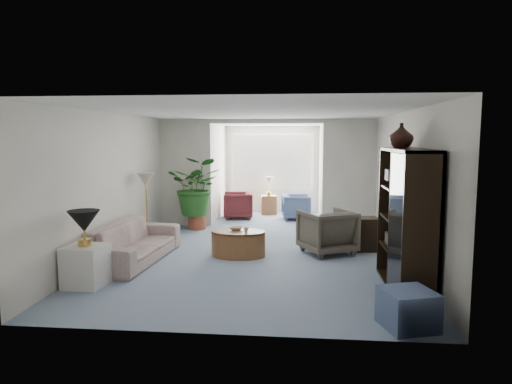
# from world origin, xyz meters

# --- Properties ---
(floor) EXTENTS (6.00, 6.00, 0.00)m
(floor) POSITION_xyz_m (0.00, 0.00, 0.00)
(floor) COLOR #7E8FA6
(floor) RESTS_ON ground
(sunroom_floor) EXTENTS (2.60, 2.60, 0.00)m
(sunroom_floor) POSITION_xyz_m (0.00, 4.10, 0.00)
(sunroom_floor) COLOR #7E8FA6
(sunroom_floor) RESTS_ON ground
(back_pier_left) EXTENTS (1.20, 0.12, 2.50)m
(back_pier_left) POSITION_xyz_m (-1.90, 3.00, 1.25)
(back_pier_left) COLOR silver
(back_pier_left) RESTS_ON ground
(back_pier_right) EXTENTS (1.20, 0.12, 2.50)m
(back_pier_right) POSITION_xyz_m (1.90, 3.00, 1.25)
(back_pier_right) COLOR silver
(back_pier_right) RESTS_ON ground
(back_header) EXTENTS (2.60, 0.12, 0.10)m
(back_header) POSITION_xyz_m (0.00, 3.00, 2.45)
(back_header) COLOR silver
(back_header) RESTS_ON back_pier_left
(window_pane) EXTENTS (2.20, 0.02, 1.50)m
(window_pane) POSITION_xyz_m (0.00, 5.18, 1.40)
(window_pane) COLOR white
(window_blinds) EXTENTS (2.20, 0.02, 1.50)m
(window_blinds) POSITION_xyz_m (0.00, 5.15, 1.40)
(window_blinds) COLOR white
(framed_picture) EXTENTS (0.04, 0.50, 0.40)m
(framed_picture) POSITION_xyz_m (2.46, -0.10, 1.70)
(framed_picture) COLOR beige
(sofa) EXTENTS (1.02, 2.28, 0.65)m
(sofa) POSITION_xyz_m (-1.99, -0.24, 0.33)
(sofa) COLOR #BCB19F
(sofa) RESTS_ON ground
(end_table) EXTENTS (0.56, 0.56, 0.57)m
(end_table) POSITION_xyz_m (-2.19, -1.59, 0.29)
(end_table) COLOR silver
(end_table) RESTS_ON ground
(table_lamp) EXTENTS (0.44, 0.44, 0.30)m
(table_lamp) POSITION_xyz_m (-2.19, -1.59, 0.92)
(table_lamp) COLOR black
(table_lamp) RESTS_ON end_table
(floor_lamp) EXTENTS (0.36, 0.36, 0.28)m
(floor_lamp) POSITION_xyz_m (-2.25, 1.21, 1.25)
(floor_lamp) COLOR beige
(floor_lamp) RESTS_ON ground
(coffee_table) EXTENTS (1.14, 1.14, 0.45)m
(coffee_table) POSITION_xyz_m (-0.28, 0.25, 0.23)
(coffee_table) COLOR brown
(coffee_table) RESTS_ON ground
(coffee_bowl) EXTENTS (0.28, 0.28, 0.06)m
(coffee_bowl) POSITION_xyz_m (-0.33, 0.35, 0.48)
(coffee_bowl) COLOR beige
(coffee_bowl) RESTS_ON coffee_table
(coffee_cup) EXTENTS (0.11, 0.11, 0.09)m
(coffee_cup) POSITION_xyz_m (-0.13, 0.15, 0.49)
(coffee_cup) COLOR beige
(coffee_cup) RESTS_ON coffee_table
(wingback_chair) EXTENTS (1.15, 1.16, 0.79)m
(wingback_chair) POSITION_xyz_m (1.28, 0.61, 0.40)
(wingback_chair) COLOR #5B5448
(wingback_chair) RESTS_ON ground
(side_table_dark) EXTENTS (0.56, 0.47, 0.61)m
(side_table_dark) POSITION_xyz_m (1.98, 0.91, 0.31)
(side_table_dark) COLOR black
(side_table_dark) RESTS_ON ground
(entertainment_cabinet) EXTENTS (0.46, 1.73, 1.93)m
(entertainment_cabinet) POSITION_xyz_m (2.23, -1.28, 0.96)
(entertainment_cabinet) COLOR black
(entertainment_cabinet) RESTS_ON ground
(cabinet_urn) EXTENTS (0.34, 0.34, 0.36)m
(cabinet_urn) POSITION_xyz_m (2.23, -0.78, 2.10)
(cabinet_urn) COLOR black
(cabinet_urn) RESTS_ON entertainment_cabinet
(ottoman) EXTENTS (0.66, 0.66, 0.42)m
(ottoman) POSITION_xyz_m (1.98, -2.62, 0.21)
(ottoman) COLOR slate
(ottoman) RESTS_ON ground
(plant_pot) EXTENTS (0.40, 0.40, 0.32)m
(plant_pot) POSITION_xyz_m (-1.54, 2.59, 0.16)
(plant_pot) COLOR brown
(plant_pot) RESTS_ON ground
(house_plant) EXTENTS (1.19, 1.03, 1.32)m
(house_plant) POSITION_xyz_m (-1.54, 2.59, 0.98)
(house_plant) COLOR #245A1F
(house_plant) RESTS_ON plant_pot
(sunroom_chair_blue) EXTENTS (0.78, 0.76, 0.64)m
(sunroom_chair_blue) POSITION_xyz_m (0.69, 4.07, 0.32)
(sunroom_chair_blue) COLOR slate
(sunroom_chair_blue) RESTS_ON ground
(sunroom_chair_maroon) EXTENTS (0.83, 0.81, 0.68)m
(sunroom_chair_maroon) POSITION_xyz_m (-0.81, 4.07, 0.34)
(sunroom_chair_maroon) COLOR maroon
(sunroom_chair_maroon) RESTS_ON ground
(sunroom_table) EXTENTS (0.45, 0.37, 0.51)m
(sunroom_table) POSITION_xyz_m (-0.06, 4.82, 0.25)
(sunroom_table) COLOR brown
(sunroom_table) RESTS_ON ground
(shelf_clutter) EXTENTS (0.30, 1.22, 1.06)m
(shelf_clutter) POSITION_xyz_m (2.18, -1.36, 1.09)
(shelf_clutter) COLOR black
(shelf_clutter) RESTS_ON entertainment_cabinet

